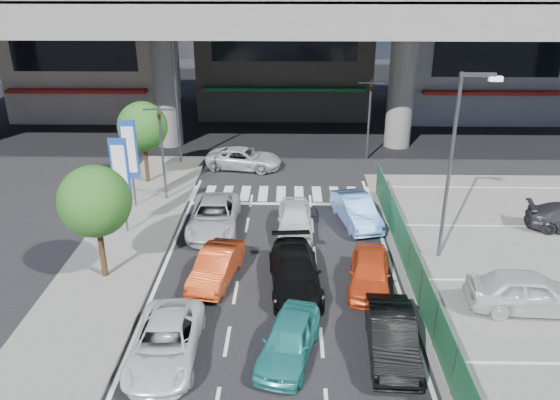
{
  "coord_description": "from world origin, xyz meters",
  "views": [
    {
      "loc": [
        0.48,
        -15.04,
        11.75
      ],
      "look_at": [
        0.06,
        6.89,
        2.26
      ],
      "focal_mm": 35.0,
      "sensor_mm": 36.0,
      "label": 1
    }
  ],
  "objects_px": {
    "taxi_orange_left": "(216,266)",
    "tree_far": "(143,127)",
    "signboard_far": "(130,152)",
    "traffic_light_left": "(160,130)",
    "taxi_teal_mid": "(289,340)",
    "tree_near": "(95,202)",
    "wagon_silver_front_left": "(214,216)",
    "parked_sedan_white": "(530,292)",
    "traffic_cone": "(418,259)",
    "street_lamp_left": "(179,89)",
    "crossing_wagon_silver": "(244,159)",
    "hatch_black_mid_right": "(392,336)",
    "sedan_white_front_mid": "(295,219)",
    "signboard_near": "(121,173)",
    "traffic_light_right": "(370,100)",
    "sedan_black_mid": "(295,272)",
    "taxi_orange_right": "(370,272)",
    "sedan_white_mid_left": "(165,343)",
    "street_lamp_right": "(456,153)",
    "kei_truck_front_right": "(356,210)"
  },
  "relations": [
    {
      "from": "tree_near",
      "to": "crossing_wagon_silver",
      "type": "xyz_separation_m",
      "value": [
        4.62,
        13.11,
        -2.74
      ]
    },
    {
      "from": "tree_near",
      "to": "kei_truck_front_right",
      "type": "height_order",
      "value": "tree_near"
    },
    {
      "from": "hatch_black_mid_right",
      "to": "traffic_cone",
      "type": "bearing_deg",
      "value": 72.71
    },
    {
      "from": "traffic_light_right",
      "to": "signboard_far",
      "type": "relative_size",
      "value": 1.11
    },
    {
      "from": "tree_far",
      "to": "traffic_cone",
      "type": "height_order",
      "value": "tree_far"
    },
    {
      "from": "taxi_orange_left",
      "to": "traffic_cone",
      "type": "xyz_separation_m",
      "value": [
        8.33,
        1.07,
        -0.22
      ]
    },
    {
      "from": "signboard_near",
      "to": "tree_near",
      "type": "height_order",
      "value": "tree_near"
    },
    {
      "from": "hatch_black_mid_right",
      "to": "parked_sedan_white",
      "type": "distance_m",
      "value": 5.98
    },
    {
      "from": "signboard_far",
      "to": "street_lamp_right",
      "type": "bearing_deg",
      "value": -18.68
    },
    {
      "from": "traffic_light_left",
      "to": "hatch_black_mid_right",
      "type": "height_order",
      "value": "traffic_light_left"
    },
    {
      "from": "taxi_teal_mid",
      "to": "sedan_white_front_mid",
      "type": "bearing_deg",
      "value": 102.58
    },
    {
      "from": "signboard_far",
      "to": "taxi_orange_left",
      "type": "xyz_separation_m",
      "value": [
        5.16,
        -7.05,
        -2.43
      ]
    },
    {
      "from": "taxi_orange_right",
      "to": "parked_sedan_white",
      "type": "xyz_separation_m",
      "value": [
        5.6,
        -1.51,
        0.15
      ]
    },
    {
      "from": "traffic_light_left",
      "to": "taxi_teal_mid",
      "type": "distance_m",
      "value": 14.75
    },
    {
      "from": "street_lamp_left",
      "to": "crossing_wagon_silver",
      "type": "relative_size",
      "value": 1.73
    },
    {
      "from": "tree_near",
      "to": "wagon_silver_front_left",
      "type": "xyz_separation_m",
      "value": [
        3.86,
        4.53,
        -2.7
      ]
    },
    {
      "from": "crossing_wagon_silver",
      "to": "parked_sedan_white",
      "type": "distance_m",
      "value": 19.06
    },
    {
      "from": "taxi_orange_left",
      "to": "tree_far",
      "type": "bearing_deg",
      "value": 128.14
    },
    {
      "from": "tree_near",
      "to": "signboard_near",
      "type": "bearing_deg",
      "value": 92.87
    },
    {
      "from": "taxi_orange_left",
      "to": "traffic_cone",
      "type": "height_order",
      "value": "taxi_orange_left"
    },
    {
      "from": "sedan_black_mid",
      "to": "wagon_silver_front_left",
      "type": "distance_m",
      "value": 6.38
    },
    {
      "from": "street_lamp_left",
      "to": "parked_sedan_white",
      "type": "height_order",
      "value": "street_lamp_left"
    },
    {
      "from": "traffic_light_right",
      "to": "sedan_white_front_mid",
      "type": "relative_size",
      "value": 1.28
    },
    {
      "from": "taxi_orange_right",
      "to": "wagon_silver_front_left",
      "type": "height_order",
      "value": "wagon_silver_front_left"
    },
    {
      "from": "street_lamp_right",
      "to": "traffic_cone",
      "type": "distance_m",
      "value": 4.64
    },
    {
      "from": "tree_far",
      "to": "sedan_black_mid",
      "type": "distance_m",
      "value": 14.2
    },
    {
      "from": "tree_far",
      "to": "street_lamp_right",
      "type": "bearing_deg",
      "value": -29.58
    },
    {
      "from": "signboard_far",
      "to": "traffic_light_right",
      "type": "bearing_deg",
      "value": 31.43
    },
    {
      "from": "traffic_light_right",
      "to": "sedan_white_mid_left",
      "type": "distance_m",
      "value": 22.09
    },
    {
      "from": "signboard_near",
      "to": "wagon_silver_front_left",
      "type": "bearing_deg",
      "value": 7.57
    },
    {
      "from": "traffic_light_right",
      "to": "signboard_far",
      "type": "xyz_separation_m",
      "value": [
        -13.1,
        -8.01,
        -0.87
      ]
    },
    {
      "from": "traffic_light_left",
      "to": "crossing_wagon_silver",
      "type": "height_order",
      "value": "traffic_light_left"
    },
    {
      "from": "traffic_light_left",
      "to": "traffic_light_right",
      "type": "relative_size",
      "value": 1.0
    },
    {
      "from": "tree_near",
      "to": "taxi_orange_left",
      "type": "relative_size",
      "value": 1.24
    },
    {
      "from": "taxi_teal_mid",
      "to": "parked_sedan_white",
      "type": "relative_size",
      "value": 0.86
    },
    {
      "from": "traffic_light_right",
      "to": "taxi_orange_right",
      "type": "distance_m",
      "value": 15.93
    },
    {
      "from": "kei_truck_front_right",
      "to": "wagon_silver_front_left",
      "type": "bearing_deg",
      "value": 173.78
    },
    {
      "from": "parked_sedan_white",
      "to": "traffic_cone",
      "type": "relative_size",
      "value": 6.23
    },
    {
      "from": "traffic_light_right",
      "to": "street_lamp_right",
      "type": "distance_m",
      "value": 13.13
    },
    {
      "from": "signboard_near",
      "to": "crossing_wagon_silver",
      "type": "xyz_separation_m",
      "value": [
        4.82,
        9.11,
        -2.42
      ]
    },
    {
      "from": "sedan_white_front_mid",
      "to": "tree_near",
      "type": "bearing_deg",
      "value": -151.12
    },
    {
      "from": "taxi_teal_mid",
      "to": "traffic_cone",
      "type": "xyz_separation_m",
      "value": [
        5.4,
        5.73,
        -0.24
      ]
    },
    {
      "from": "wagon_silver_front_left",
      "to": "parked_sedan_white",
      "type": "bearing_deg",
      "value": -28.9
    },
    {
      "from": "traffic_light_right",
      "to": "parked_sedan_white",
      "type": "bearing_deg",
      "value": -77.57
    },
    {
      "from": "sedan_white_front_mid",
      "to": "parked_sedan_white",
      "type": "xyz_separation_m",
      "value": [
        8.51,
        -6.3,
        0.13
      ]
    },
    {
      "from": "wagon_silver_front_left",
      "to": "crossing_wagon_silver",
      "type": "distance_m",
      "value": 8.61
    },
    {
      "from": "hatch_black_mid_right",
      "to": "sedan_white_front_mid",
      "type": "relative_size",
      "value": 1.03
    },
    {
      "from": "traffic_light_left",
      "to": "signboard_far",
      "type": "bearing_deg",
      "value": -144.3
    },
    {
      "from": "parked_sedan_white",
      "to": "crossing_wagon_silver",
      "type": "bearing_deg",
      "value": 41.14
    },
    {
      "from": "sedan_white_mid_left",
      "to": "traffic_cone",
      "type": "bearing_deg",
      "value": 31.02
    }
  ]
}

